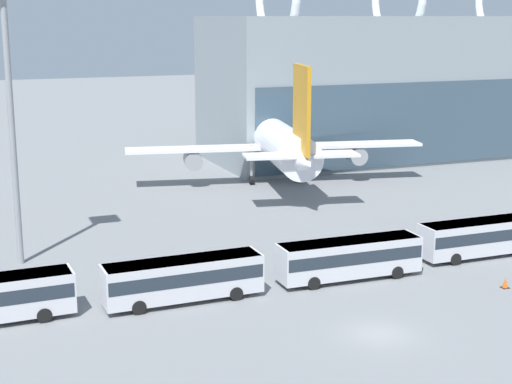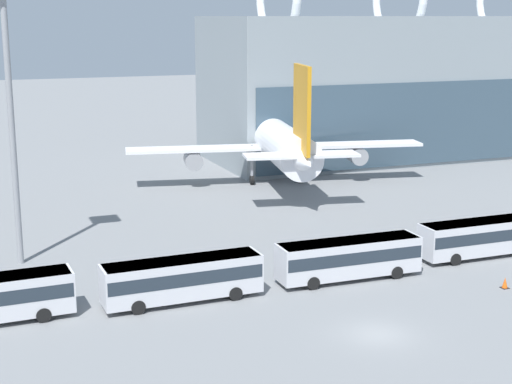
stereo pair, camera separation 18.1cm
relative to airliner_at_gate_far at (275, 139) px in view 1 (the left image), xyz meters
name	(u,v)px [view 1 (the left image)]	position (x,y,z in m)	size (l,w,h in m)	color
ground_plane	(379,334)	(-11.87, -45.21, -5.31)	(440.00, 440.00, 0.00)	slate
airliner_at_gate_far	(275,139)	(0.00, 0.00, 0.00)	(35.52, 36.78, 14.94)	white
shuttle_bus_1	(183,277)	(-21.75, -35.07, -3.48)	(11.39, 2.80, 3.10)	silver
shuttle_bus_2	(349,256)	(-8.58, -35.05, -3.48)	(11.38, 2.77, 3.10)	silver
shuttle_bus_3	(483,235)	(4.59, -33.94, -3.48)	(11.35, 2.68, 3.10)	silver
floodlight_mast	(7,61)	(-31.62, -21.70, 11.02)	(2.61, 2.61, 23.10)	gray
traffic_cone_1	(505,283)	(1.30, -41.05, -4.91)	(0.57, 0.57, 0.81)	black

